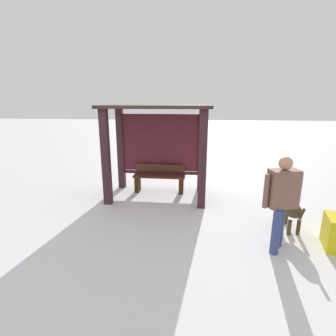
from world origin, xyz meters
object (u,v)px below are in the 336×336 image
(person_walking, at_px, (282,197))
(bench_left_inside, at_px, (159,179))
(dog, at_px, (288,206))
(bus_shelter, at_px, (158,135))

(person_walking, bearing_deg, bench_left_inside, 132.08)
(person_walking, distance_m, dog, 1.06)
(bus_shelter, height_order, person_walking, bus_shelter)
(bench_left_inside, distance_m, person_walking, 3.61)
(bench_left_inside, bearing_deg, bus_shelter, -90.00)
(bus_shelter, height_order, dog, bus_shelter)
(bench_left_inside, relative_size, person_walking, 0.88)
(dog, bearing_deg, person_walking, -117.34)
(bus_shelter, distance_m, person_walking, 3.52)
(bus_shelter, bearing_deg, dog, -30.42)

